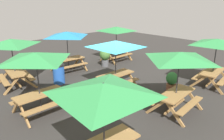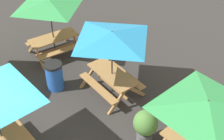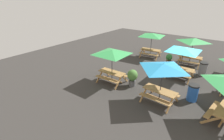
{
  "view_description": "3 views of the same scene",
  "coord_description": "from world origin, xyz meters",
  "px_view_note": "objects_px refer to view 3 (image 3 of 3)",
  "views": [
    {
      "loc": [
        6.63,
        6.86,
        4.05
      ],
      "look_at": [
        0.02,
        -0.03,
        0.9
      ],
      "focal_mm": 35.0,
      "sensor_mm": 36.0,
      "label": 1
    },
    {
      "loc": [
        -5.78,
        1.53,
        6.88
      ],
      "look_at": [
        0.07,
        -3.61,
        0.9
      ],
      "focal_mm": 50.0,
      "sensor_mm": 36.0,
      "label": 2
    },
    {
      "loc": [
        2.93,
        -11.78,
        5.54
      ],
      "look_at": [
        -3.47,
        -3.26,
        0.9
      ],
      "focal_mm": 28.0,
      "sensor_mm": 36.0,
      "label": 3
    }
  ],
  "objects_px": {
    "picnic_table_3": "(193,42)",
    "picnic_table_5": "(183,51)",
    "picnic_table_2": "(112,54)",
    "picnic_table_6": "(152,36)",
    "trash_bin_gray": "(203,69)",
    "picnic_table_1": "(163,69)",
    "potted_plant_0": "(132,77)",
    "potted_plant_1": "(169,59)",
    "trash_bin_blue": "(193,93)"
  },
  "relations": [
    {
      "from": "potted_plant_1",
      "to": "picnic_table_3",
      "type": "bearing_deg",
      "value": 36.18
    },
    {
      "from": "trash_bin_blue",
      "to": "potted_plant_0",
      "type": "relative_size",
      "value": 0.86
    },
    {
      "from": "trash_bin_gray",
      "to": "potted_plant_1",
      "type": "height_order",
      "value": "trash_bin_gray"
    },
    {
      "from": "picnic_table_2",
      "to": "picnic_table_5",
      "type": "xyz_separation_m",
      "value": [
        3.47,
        3.44,
        0.0
      ]
    },
    {
      "from": "picnic_table_2",
      "to": "potted_plant_1",
      "type": "relative_size",
      "value": 2.93
    },
    {
      "from": "trash_bin_blue",
      "to": "potted_plant_0",
      "type": "height_order",
      "value": "potted_plant_0"
    },
    {
      "from": "picnic_table_1",
      "to": "potted_plant_0",
      "type": "height_order",
      "value": "picnic_table_1"
    },
    {
      "from": "picnic_table_3",
      "to": "trash_bin_blue",
      "type": "distance_m",
      "value": 5.96
    },
    {
      "from": "trash_bin_blue",
      "to": "picnic_table_1",
      "type": "bearing_deg",
      "value": -137.56
    },
    {
      "from": "picnic_table_1",
      "to": "picnic_table_2",
      "type": "bearing_deg",
      "value": 178.14
    },
    {
      "from": "picnic_table_2",
      "to": "picnic_table_3",
      "type": "xyz_separation_m",
      "value": [
        3.35,
        6.47,
        0.0
      ]
    },
    {
      "from": "picnic_table_1",
      "to": "picnic_table_6",
      "type": "bearing_deg",
      "value": 123.03
    },
    {
      "from": "picnic_table_6",
      "to": "potted_plant_0",
      "type": "height_order",
      "value": "picnic_table_6"
    },
    {
      "from": "trash_bin_gray",
      "to": "potted_plant_0",
      "type": "bearing_deg",
      "value": -125.76
    },
    {
      "from": "picnic_table_5",
      "to": "potted_plant_0",
      "type": "distance_m",
      "value": 3.95
    },
    {
      "from": "picnic_table_1",
      "to": "picnic_table_5",
      "type": "xyz_separation_m",
      "value": [
        -0.07,
        3.79,
        0.0
      ]
    },
    {
      "from": "picnic_table_3",
      "to": "trash_bin_gray",
      "type": "relative_size",
      "value": 2.38
    },
    {
      "from": "picnic_table_1",
      "to": "potted_plant_1",
      "type": "bearing_deg",
      "value": 109.46
    },
    {
      "from": "picnic_table_5",
      "to": "potted_plant_0",
      "type": "bearing_deg",
      "value": -124.65
    },
    {
      "from": "picnic_table_3",
      "to": "picnic_table_5",
      "type": "height_order",
      "value": "same"
    },
    {
      "from": "picnic_table_1",
      "to": "picnic_table_6",
      "type": "relative_size",
      "value": 0.83
    },
    {
      "from": "picnic_table_1",
      "to": "picnic_table_2",
      "type": "distance_m",
      "value": 3.56
    },
    {
      "from": "trash_bin_gray",
      "to": "trash_bin_blue",
      "type": "bearing_deg",
      "value": -85.88
    },
    {
      "from": "picnic_table_1",
      "to": "picnic_table_3",
      "type": "xyz_separation_m",
      "value": [
        -0.19,
        6.82,
        0.0
      ]
    },
    {
      "from": "picnic_table_1",
      "to": "picnic_table_5",
      "type": "bearing_deg",
      "value": 94.92
    },
    {
      "from": "trash_bin_blue",
      "to": "potted_plant_1",
      "type": "height_order",
      "value": "trash_bin_blue"
    },
    {
      "from": "picnic_table_5",
      "to": "potted_plant_1",
      "type": "xyz_separation_m",
      "value": [
        -1.55,
        1.99,
        -1.47
      ]
    },
    {
      "from": "picnic_table_6",
      "to": "picnic_table_3",
      "type": "bearing_deg",
      "value": -4.7
    },
    {
      "from": "potted_plant_0",
      "to": "picnic_table_5",
      "type": "bearing_deg",
      "value": 55.49
    },
    {
      "from": "picnic_table_5",
      "to": "trash_bin_gray",
      "type": "relative_size",
      "value": 2.89
    },
    {
      "from": "picnic_table_2",
      "to": "picnic_table_3",
      "type": "bearing_deg",
      "value": 62.12
    },
    {
      "from": "potted_plant_1",
      "to": "picnic_table_5",
      "type": "bearing_deg",
      "value": -52.13
    },
    {
      "from": "picnic_table_2",
      "to": "picnic_table_3",
      "type": "distance_m",
      "value": 7.29
    },
    {
      "from": "potted_plant_0",
      "to": "picnic_table_3",
      "type": "bearing_deg",
      "value": 71.95
    },
    {
      "from": "picnic_table_2",
      "to": "picnic_table_5",
      "type": "height_order",
      "value": "same"
    },
    {
      "from": "picnic_table_6",
      "to": "trash_bin_gray",
      "type": "relative_size",
      "value": 2.87
    },
    {
      "from": "picnic_table_5",
      "to": "picnic_table_6",
      "type": "xyz_separation_m",
      "value": [
        -3.67,
        2.9,
        0.0
      ]
    },
    {
      "from": "potted_plant_1",
      "to": "picnic_table_1",
      "type": "bearing_deg",
      "value": -74.33
    },
    {
      "from": "picnic_table_1",
      "to": "picnic_table_3",
      "type": "relative_size",
      "value": 1.0
    },
    {
      "from": "picnic_table_3",
      "to": "potted_plant_0",
      "type": "xyz_separation_m",
      "value": [
        -1.99,
        -6.09,
        -1.33
      ]
    },
    {
      "from": "picnic_table_1",
      "to": "potted_plant_0",
      "type": "xyz_separation_m",
      "value": [
        -2.18,
        0.73,
        -1.33
      ]
    },
    {
      "from": "picnic_table_2",
      "to": "potted_plant_1",
      "type": "height_order",
      "value": "picnic_table_2"
    },
    {
      "from": "picnic_table_1",
      "to": "picnic_table_3",
      "type": "bearing_deg",
      "value": 95.42
    },
    {
      "from": "potted_plant_0",
      "to": "trash_bin_blue",
      "type": "bearing_deg",
      "value": 8.79
    },
    {
      "from": "trash_bin_gray",
      "to": "potted_plant_0",
      "type": "relative_size",
      "value": 0.86
    },
    {
      "from": "picnic_table_5",
      "to": "picnic_table_6",
      "type": "relative_size",
      "value": 1.01
    },
    {
      "from": "picnic_table_2",
      "to": "potted_plant_0",
      "type": "xyz_separation_m",
      "value": [
        1.36,
        0.38,
        -1.33
      ]
    },
    {
      "from": "picnic_table_6",
      "to": "potted_plant_0",
      "type": "distance_m",
      "value": 6.31
    },
    {
      "from": "trash_bin_gray",
      "to": "picnic_table_2",
      "type": "bearing_deg",
      "value": -133.23
    },
    {
      "from": "picnic_table_5",
      "to": "trash_bin_blue",
      "type": "height_order",
      "value": "picnic_table_5"
    }
  ]
}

